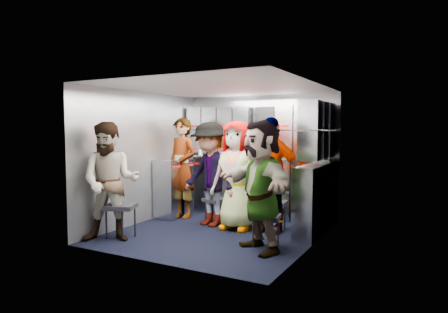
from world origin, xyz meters
The scene contains 29 objects.
floor centered at (0.00, 0.00, 0.00)m, with size 3.00×3.00×0.00m, color black.
wall_back centered at (0.00, 1.50, 1.05)m, with size 2.80×0.04×2.10m, color gray.
wall_left centered at (-1.40, 0.00, 1.05)m, with size 0.04×3.00×2.10m, color gray.
wall_right centered at (1.40, 0.00, 1.05)m, with size 0.04×3.00×2.10m, color gray.
ceiling centered at (0.00, 0.00, 2.10)m, with size 2.80×3.00×0.02m, color silver.
cart_bank_back centered at (0.00, 1.29, 0.49)m, with size 2.68×0.38×0.99m, color #9196A0.
cart_bank_left centered at (-1.19, 0.56, 0.49)m, with size 0.38×0.76×0.99m, color #9196A0.
counter centered at (0.00, 1.29, 1.01)m, with size 2.68×0.42×0.03m, color silver.
locker_bank_back centered at (0.00, 1.35, 1.49)m, with size 2.68×0.28×0.82m, color #9196A0.
locker_bank_right centered at (1.25, 0.70, 1.49)m, with size 0.28×1.00×0.82m, color #9196A0.
right_cabinet centered at (1.25, 0.60, 0.50)m, with size 0.28×1.20×1.00m, color #9196A0.
coffee_niche centered at (0.18, 1.41, 1.47)m, with size 0.46×0.16×0.84m, color black, non-canonical shape.
red_latch_strip centered at (0.00, 1.09, 0.88)m, with size 2.60×0.02×0.03m, color #A90B0E.
jump_seat_near_left centered at (-1.05, -0.90, 0.41)m, with size 0.51×0.50×0.47m.
jump_seat_mid_left centered at (-0.32, 0.49, 0.35)m, with size 0.42×0.41×0.40m.
jump_seat_center centered at (0.15, 0.48, 0.42)m, with size 0.48×0.46×0.47m.
jump_seat_mid_right centered at (0.64, 0.60, 0.36)m, with size 0.39×0.37×0.41m.
jump_seat_near_right centered at (0.89, -0.33, 0.36)m, with size 0.41×0.39×0.41m.
attendant_standing centered at (-1.05, 0.60, 0.85)m, with size 0.62×0.41×1.70m, color black.
attendant_arc_a centered at (-1.05, -1.08, 0.80)m, with size 0.78×0.61×1.61m, color black.
attendant_arc_b centered at (-0.32, 0.31, 0.81)m, with size 1.04×0.60×1.62m, color black.
attendant_arc_c centered at (0.15, 0.30, 0.82)m, with size 0.80×0.52×1.63m, color black.
attendant_arc_d centered at (0.64, 0.42, 0.84)m, with size 0.99×0.41×1.68m, color black.
attendant_arc_e centered at (0.89, -0.51, 0.81)m, with size 1.51×0.48×1.63m, color black.
bottle_left centered at (-0.26, 1.24, 1.16)m, with size 0.06×0.06×0.26m, color white.
bottle_mid centered at (0.03, 1.24, 1.15)m, with size 0.06×0.06×0.25m, color white.
bottle_right centered at (0.33, 1.24, 1.17)m, with size 0.07×0.07×0.27m, color white.
cup_left centered at (-1.07, 1.23, 1.08)m, with size 0.07×0.07×0.10m, color #CBB98F.
cup_right centered at (0.49, 1.23, 1.08)m, with size 0.08×0.08×0.09m, color #CBB98F.
Camera 1 is at (2.81, -5.01, 1.51)m, focal length 32.00 mm.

